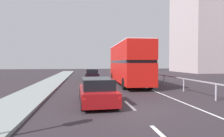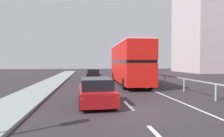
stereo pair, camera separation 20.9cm
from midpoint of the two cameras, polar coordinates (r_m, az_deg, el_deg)
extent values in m
cube|color=#2D262B|center=(9.92, 6.41, -11.80)|extent=(73.03, 120.00, 0.10)
cube|color=gray|center=(10.28, -28.48, -10.84)|extent=(2.57, 80.00, 0.14)
cube|color=silver|center=(10.75, 5.25, -10.44)|extent=(0.16, 2.29, 0.01)
cube|color=silver|center=(15.18, 1.42, -6.83)|extent=(0.16, 2.29, 0.01)
cube|color=silver|center=(19.68, -0.64, -4.85)|extent=(0.16, 2.29, 0.01)
cube|color=silver|center=(24.21, -1.93, -3.60)|extent=(0.16, 2.29, 0.01)
cube|color=silver|center=(28.76, -2.81, -2.74)|extent=(0.16, 2.29, 0.01)
cube|color=silver|center=(33.32, -3.45, -2.12)|extent=(0.16, 2.29, 0.01)
cube|color=silver|center=(37.88, -3.93, -1.65)|extent=(0.16, 2.29, 0.01)
cube|color=silver|center=(19.29, 9.11, -5.00)|extent=(0.12, 46.00, 0.01)
cube|color=#AAAAB9|center=(19.93, 15.17, -1.93)|extent=(0.08, 42.00, 0.08)
cylinder|color=#AAAAB9|center=(13.30, 27.99, -6.10)|extent=(0.10, 0.10, 1.01)
cylinder|color=#AAAAB9|center=(16.53, 20.27, -4.49)|extent=(0.10, 0.10, 1.01)
cylinder|color=#AAAAB9|center=(19.97, 15.16, -3.37)|extent=(0.10, 0.10, 1.01)
cylinder|color=#AAAAB9|center=(23.53, 11.58, -2.57)|extent=(0.10, 0.10, 1.01)
cylinder|color=#AAAAB9|center=(27.16, 8.95, -1.98)|extent=(0.10, 0.10, 1.01)
cylinder|color=#AAAAB9|center=(30.83, 6.95, -1.52)|extent=(0.10, 0.10, 1.01)
cylinder|color=#AAAAB9|center=(34.54, 5.37, -1.16)|extent=(0.10, 0.10, 1.01)
cylinder|color=#AAAAB9|center=(38.27, 4.10, -0.87)|extent=(0.10, 0.10, 1.01)
cube|color=red|center=(20.37, 5.20, -1.01)|extent=(2.66, 10.62, 1.87)
cube|color=black|center=(20.34, 5.21, 1.96)|extent=(2.67, 10.20, 0.24)
cube|color=red|center=(20.37, 5.22, 4.57)|extent=(2.66, 10.62, 1.62)
cube|color=silver|center=(20.43, 5.22, 6.97)|extent=(2.60, 10.41, 0.10)
cube|color=black|center=(25.54, 2.85, -0.23)|extent=(2.20, 0.08, 1.31)
cube|color=yellow|center=(25.57, 2.86, 4.92)|extent=(1.47, 0.07, 0.28)
cylinder|color=black|center=(24.07, 0.73, -2.44)|extent=(0.30, 1.01, 1.00)
cylinder|color=black|center=(24.44, 5.96, -2.39)|extent=(0.30, 1.01, 1.00)
cylinder|color=black|center=(16.61, 3.93, -4.36)|extent=(0.30, 1.01, 1.00)
cylinder|color=black|center=(17.15, 11.34, -4.20)|extent=(0.30, 1.01, 1.00)
cube|color=#9E1215|center=(11.14, -4.13, -7.31)|extent=(1.97, 4.53, 0.68)
cube|color=black|center=(10.84, -4.02, -4.27)|extent=(1.68, 2.51, 0.56)
cube|color=red|center=(8.89, -7.95, -8.53)|extent=(0.16, 0.07, 0.12)
cube|color=red|center=(9.08, 2.31, -8.30)|extent=(0.16, 0.07, 0.12)
cylinder|color=black|center=(12.63, -8.53, -7.15)|extent=(0.22, 0.65, 0.64)
cylinder|color=black|center=(12.77, -1.10, -7.03)|extent=(0.22, 0.65, 0.64)
cylinder|color=black|center=(9.62, -8.18, -9.98)|extent=(0.22, 0.65, 0.64)
cylinder|color=black|center=(9.80, 1.60, -9.74)|extent=(0.22, 0.65, 0.64)
cube|color=black|center=(26.99, -5.29, -1.99)|extent=(1.77, 4.17, 0.64)
cube|color=black|center=(26.75, -5.27, -0.73)|extent=(1.54, 2.30, 0.56)
cube|color=red|center=(24.91, -6.76, -1.94)|extent=(0.16, 0.06, 0.12)
cube|color=red|center=(25.00, -3.31, -1.92)|extent=(0.16, 0.06, 0.12)
cylinder|color=black|center=(28.34, -7.00, -2.18)|extent=(0.21, 0.64, 0.64)
cylinder|color=black|center=(28.42, -3.88, -2.16)|extent=(0.21, 0.64, 0.64)
cylinder|color=black|center=(25.61, -6.85, -2.60)|extent=(0.21, 0.64, 0.64)
cylinder|color=black|center=(25.69, -3.40, -2.58)|extent=(0.21, 0.64, 0.64)
camera|label=1|loc=(0.10, -89.61, 0.01)|focal=31.93mm
camera|label=2|loc=(0.10, 90.39, -0.01)|focal=31.93mm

